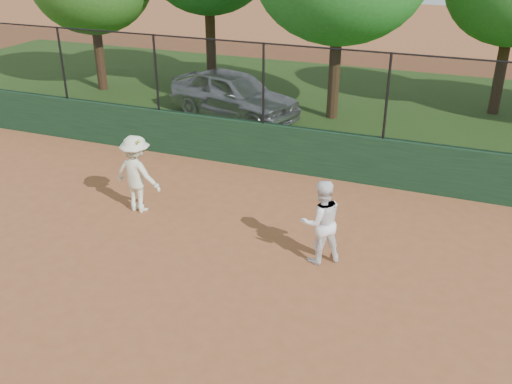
% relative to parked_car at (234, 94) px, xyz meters
% --- Properties ---
extents(ground, '(80.00, 80.00, 0.00)m').
position_rel_parked_car_xyz_m(ground, '(2.86, -9.55, -0.77)').
color(ground, '#965430').
rests_on(ground, ground).
extents(back_wall, '(26.00, 0.20, 1.20)m').
position_rel_parked_car_xyz_m(back_wall, '(2.86, -3.55, -0.17)').
color(back_wall, '#193820').
rests_on(back_wall, ground).
extents(grass_strip, '(36.00, 12.00, 0.01)m').
position_rel_parked_car_xyz_m(grass_strip, '(2.86, 2.45, -0.76)').
color(grass_strip, '#254816').
rests_on(grass_strip, ground).
extents(parked_car, '(4.83, 3.05, 1.53)m').
position_rel_parked_car_xyz_m(parked_car, '(0.00, 0.00, 0.00)').
color(parked_car, '#A0A4A9').
rests_on(parked_car, ground).
extents(player_second, '(1.01, 0.97, 1.64)m').
position_rel_parked_car_xyz_m(player_second, '(4.94, -7.35, 0.05)').
color(player_second, white).
rests_on(player_second, ground).
extents(player_main, '(1.19, 0.78, 1.74)m').
position_rel_parked_car_xyz_m(player_main, '(0.69, -6.81, 0.10)').
color(player_main, '#F0F1CD').
rests_on(player_main, ground).
extents(fence_assembly, '(26.00, 0.06, 2.00)m').
position_rel_parked_car_xyz_m(fence_assembly, '(2.83, -3.55, 1.47)').
color(fence_assembly, black).
rests_on(fence_assembly, back_wall).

